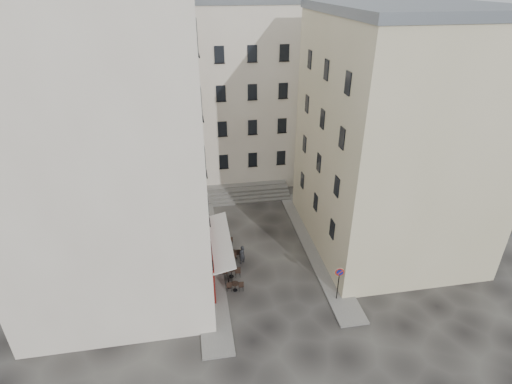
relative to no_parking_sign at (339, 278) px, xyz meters
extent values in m
plane|color=black|center=(-4.12, 3.43, -1.97)|extent=(90.00, 90.00, 0.00)
cube|color=slate|center=(-8.62, 7.43, -1.91)|extent=(2.00, 22.00, 0.12)
cube|color=slate|center=(0.38, 6.43, -1.91)|extent=(2.00, 18.00, 0.12)
cube|color=beige|center=(-14.62, 6.43, 8.03)|extent=(12.00, 16.00, 20.00)
cube|color=#C6BB93|center=(6.38, 6.93, 7.03)|extent=(12.00, 14.00, 18.00)
cube|color=slate|center=(6.38, 6.93, 16.33)|extent=(12.20, 14.20, 0.60)
cube|color=beige|center=(-5.12, 22.43, 7.03)|extent=(18.00, 10.00, 18.00)
cube|color=#4D0C0B|center=(-8.54, 4.43, -0.22)|extent=(0.25, 7.00, 3.50)
cube|color=black|center=(-8.50, 4.43, -0.57)|extent=(0.06, 3.85, 2.00)
cube|color=white|center=(-7.72, 4.43, 0.98)|extent=(1.58, 7.30, 0.41)
cube|color=#585653|center=(-4.12, 15.33, -1.87)|extent=(9.00, 1.80, 0.20)
cube|color=#585653|center=(-4.12, 15.78, -1.67)|extent=(9.00, 1.80, 0.20)
cube|color=#585653|center=(-4.12, 16.23, -1.47)|extent=(9.00, 1.80, 0.20)
cube|color=#585653|center=(-4.12, 16.68, -1.27)|extent=(9.00, 1.80, 0.20)
cylinder|color=black|center=(-7.37, 2.43, -1.52)|extent=(0.10, 0.10, 0.90)
sphere|color=black|center=(-7.37, 2.43, -1.05)|extent=(0.12, 0.12, 0.12)
cylinder|color=black|center=(-7.37, 5.93, -1.52)|extent=(0.10, 0.10, 0.90)
sphere|color=black|center=(-7.37, 5.93, -1.05)|extent=(0.12, 0.12, 0.12)
cylinder|color=black|center=(-7.37, 9.43, -1.52)|extent=(0.10, 0.10, 0.90)
sphere|color=black|center=(-7.37, 9.43, -1.05)|extent=(0.12, 0.12, 0.12)
cylinder|color=black|center=(0.00, 0.01, -0.60)|extent=(0.07, 0.07, 2.74)
cylinder|color=#B62A0C|center=(0.00, 0.00, 0.49)|extent=(0.63, 0.12, 0.64)
cylinder|color=navy|center=(0.00, -0.02, 0.49)|extent=(0.46, 0.10, 0.46)
cube|color=#B62A0C|center=(0.00, -0.05, 0.49)|extent=(0.37, 0.08, 0.37)
cylinder|color=black|center=(-6.95, 2.10, -1.91)|extent=(0.34, 0.34, 0.02)
cylinder|color=black|center=(-6.95, 2.10, -1.59)|extent=(0.05, 0.05, 0.67)
cylinder|color=black|center=(-6.95, 2.10, -1.28)|extent=(0.57, 0.57, 0.04)
cube|color=black|center=(-6.52, 2.10, -1.54)|extent=(0.36, 0.36, 0.86)
cube|color=black|center=(-7.38, 2.20, -1.54)|extent=(0.36, 0.36, 0.86)
cylinder|color=black|center=(-7.04, 3.64, -1.90)|extent=(0.39, 0.39, 0.02)
cylinder|color=black|center=(-7.04, 3.64, -1.54)|extent=(0.05, 0.05, 0.75)
cylinder|color=black|center=(-7.04, 3.64, -1.20)|extent=(0.65, 0.65, 0.04)
cube|color=black|center=(-6.56, 3.64, -1.49)|extent=(0.41, 0.41, 0.97)
cube|color=black|center=(-7.53, 3.74, -1.49)|extent=(0.41, 0.41, 0.97)
cylinder|color=black|center=(-7.00, 5.62, -1.91)|extent=(0.33, 0.33, 0.02)
cylinder|color=black|center=(-7.00, 5.62, -1.61)|extent=(0.05, 0.05, 0.64)
cylinder|color=black|center=(-7.00, 5.62, -1.32)|extent=(0.55, 0.55, 0.04)
cube|color=black|center=(-6.59, 5.62, -1.56)|extent=(0.35, 0.35, 0.82)
cube|color=black|center=(-7.41, 5.71, -1.56)|extent=(0.35, 0.35, 0.82)
cylinder|color=black|center=(-6.68, 5.94, -1.91)|extent=(0.34, 0.34, 0.02)
cylinder|color=black|center=(-6.68, 5.94, -1.59)|extent=(0.05, 0.05, 0.67)
cylinder|color=black|center=(-6.68, 5.94, -1.28)|extent=(0.57, 0.57, 0.04)
cube|color=black|center=(-6.25, 5.94, -1.54)|extent=(0.36, 0.36, 0.86)
cube|color=black|center=(-7.11, 6.03, -1.54)|extent=(0.36, 0.36, 0.86)
cylinder|color=black|center=(-7.01, 7.84, -1.91)|extent=(0.32, 0.32, 0.02)
cylinder|color=black|center=(-7.01, 7.84, -1.61)|extent=(0.04, 0.04, 0.63)
cylinder|color=black|center=(-7.01, 7.84, -1.32)|extent=(0.54, 0.54, 0.04)
cube|color=black|center=(-6.61, 7.84, -1.57)|extent=(0.34, 0.34, 0.81)
cube|color=black|center=(-7.42, 7.93, -1.57)|extent=(0.34, 0.34, 0.81)
imported|color=black|center=(-5.99, 5.25, -1.16)|extent=(0.70, 0.67, 1.62)
camera|label=1|loc=(-9.22, -19.96, 18.13)|focal=28.00mm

